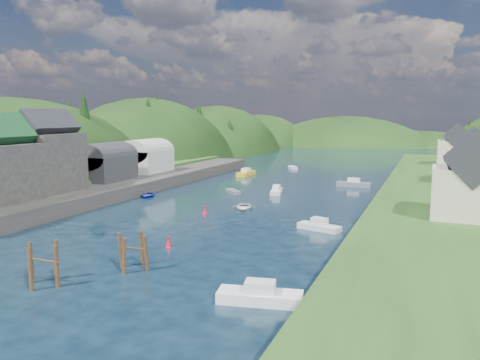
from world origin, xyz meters
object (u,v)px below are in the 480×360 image
at_px(piling_cluster_near, 44,268).
at_px(channel_buoy_far, 205,210).
at_px(channel_buoy_near, 169,242).
at_px(piling_cluster_far, 133,255).

bearing_deg(piling_cluster_near, channel_buoy_far, 90.51).
height_order(channel_buoy_near, channel_buoy_far, same).
bearing_deg(channel_buoy_far, piling_cluster_far, -78.86).
relative_size(channel_buoy_near, channel_buoy_far, 1.00).
distance_m(piling_cluster_near, piling_cluster_far, 6.88).
distance_m(channel_buoy_near, channel_buoy_far, 15.40).
bearing_deg(channel_buoy_near, piling_cluster_far, -84.34).
bearing_deg(channel_buoy_near, channel_buoy_far, 103.52).
relative_size(piling_cluster_far, channel_buoy_far, 3.21).
bearing_deg(channel_buoy_far, piling_cluster_near, -89.49).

